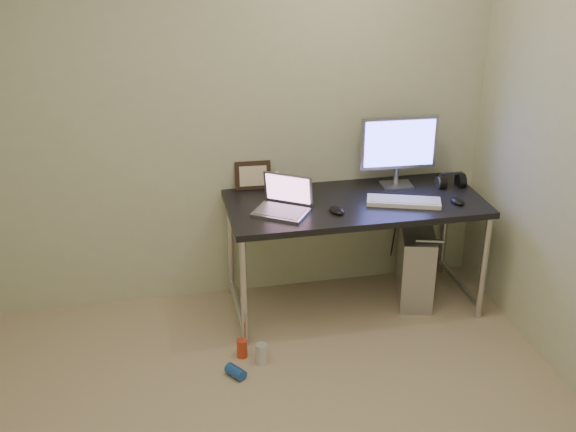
{
  "coord_description": "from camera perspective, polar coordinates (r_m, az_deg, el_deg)",
  "views": [
    {
      "loc": [
        -0.42,
        -2.53,
        2.53
      ],
      "look_at": [
        0.31,
        1.05,
        0.85
      ],
      "focal_mm": 45.0,
      "sensor_mm": 36.0,
      "label": 1
    }
  ],
  "objects": [
    {
      "name": "mouse_left",
      "position": [
        4.31,
        3.88,
        0.56
      ],
      "size": [
        0.11,
        0.14,
        0.04
      ],
      "primitive_type": "ellipsoid",
      "rotation": [
        0.0,
        0.0,
        0.25
      ],
      "color": "black",
      "rests_on": "desk"
    },
    {
      "name": "cable_b",
      "position": [
        5.02,
        9.52,
        -1.01
      ],
      "size": [
        0.02,
        0.11,
        0.71
      ],
      "primitive_type": "cylinder",
      "rotation": [
        0.14,
        0.0,
        0.09
      ],
      "color": "black",
      "rests_on": "ground"
    },
    {
      "name": "headphones",
      "position": [
        4.79,
        12.75,
        2.66
      ],
      "size": [
        0.18,
        0.11,
        0.12
      ],
      "rotation": [
        0.0,
        0.0,
        -0.04
      ],
      "color": "black",
      "rests_on": "desk"
    },
    {
      "name": "can_white",
      "position": [
        4.25,
        -2.1,
        -10.83
      ],
      "size": [
        0.07,
        0.07,
        0.13
      ],
      "primitive_type": "cylinder",
      "rotation": [
        0.0,
        0.0,
        0.04
      ],
      "color": "silver",
      "rests_on": "ground"
    },
    {
      "name": "desk",
      "position": [
        4.52,
        5.33,
        0.29
      ],
      "size": [
        1.59,
        0.7,
        0.75
      ],
      "color": "black",
      "rests_on": "ground"
    },
    {
      "name": "cable_a",
      "position": [
        5.0,
        8.49,
        -0.8
      ],
      "size": [
        0.01,
        0.16,
        0.69
      ],
      "primitive_type": "cylinder",
      "rotation": [
        0.21,
        0.0,
        0.0
      ],
      "color": "black",
      "rests_on": "ground"
    },
    {
      "name": "keyboard",
      "position": [
        4.48,
        9.12,
        1.13
      ],
      "size": [
        0.47,
        0.28,
        0.03
      ],
      "primitive_type": "cube",
      "rotation": [
        0.0,
        0.0,
        -0.33
      ],
      "color": "white",
      "rests_on": "desk"
    },
    {
      "name": "wall_back",
      "position": [
        4.48,
        -5.76,
        7.98
      ],
      "size": [
        3.5,
        0.02,
        2.5
      ],
      "primitive_type": "cube",
      "color": "beige",
      "rests_on": "ground"
    },
    {
      "name": "tower_computer",
      "position": [
        4.86,
        10.03,
        -3.75
      ],
      "size": [
        0.33,
        0.51,
        0.53
      ],
      "rotation": [
        0.0,
        0.0,
        -0.28
      ],
      "color": "#AEADB2",
      "rests_on": "ground"
    },
    {
      "name": "picture_frame",
      "position": [
        4.62,
        -2.8,
        3.23
      ],
      "size": [
        0.23,
        0.08,
        0.19
      ],
      "primitive_type": "cube",
      "rotation": [
        -0.21,
        0.0,
        -0.06
      ],
      "color": "black",
      "rests_on": "desk"
    },
    {
      "name": "can_blue",
      "position": [
        4.17,
        -4.16,
        -12.18
      ],
      "size": [
        0.12,
        0.14,
        0.07
      ],
      "primitive_type": "cylinder",
      "rotation": [
        1.57,
        0.0,
        0.61
      ],
      "color": "#1F4DA8",
      "rests_on": "ground"
    },
    {
      "name": "mouse_right",
      "position": [
        4.55,
        13.26,
        1.24
      ],
      "size": [
        0.08,
        0.12,
        0.04
      ],
      "primitive_type": "ellipsoid",
      "rotation": [
        0.0,
        0.0,
        0.1
      ],
      "color": "black",
      "rests_on": "desk"
    },
    {
      "name": "laptop",
      "position": [
        4.31,
        -0.34,
        1.03
      ],
      "size": [
        0.4,
        0.38,
        0.21
      ],
      "rotation": [
        0.0,
        0.0,
        -0.57
      ],
      "color": "#9E9FA5",
      "rests_on": "desk"
    },
    {
      "name": "webcam",
      "position": [
        4.57,
        -0.86,
        3.08
      ],
      "size": [
        0.05,
        0.04,
        0.13
      ],
      "rotation": [
        0.0,
        0.0,
        0.14
      ],
      "color": "silver",
      "rests_on": "desk"
    },
    {
      "name": "can_red",
      "position": [
        4.31,
        -3.65,
        -10.39
      ],
      "size": [
        0.08,
        0.08,
        0.11
      ],
      "primitive_type": "cylinder",
      "rotation": [
        0.0,
        0.0,
        0.37
      ],
      "color": "#CB4121",
      "rests_on": "ground"
    },
    {
      "name": "monitor",
      "position": [
        4.65,
        8.74,
        5.49
      ],
      "size": [
        0.5,
        0.15,
        0.47
      ],
      "rotation": [
        0.0,
        0.0,
        -0.05
      ],
      "color": "#9E9FA5",
      "rests_on": "desk"
    }
  ]
}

